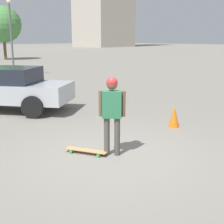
{
  "coord_description": "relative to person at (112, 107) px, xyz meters",
  "views": [
    {
      "loc": [
        -4.45,
        4.52,
        2.47
      ],
      "look_at": [
        0.0,
        0.0,
        0.95
      ],
      "focal_mm": 50.0,
      "sensor_mm": 36.0,
      "label": 1
    }
  ],
  "objects": [
    {
      "name": "lamp_post",
      "position": [
        14.19,
        -5.39,
        1.81
      ],
      "size": [
        0.28,
        0.28,
        4.77
      ],
      "color": "#59595E",
      "rests_on": "ground_plane"
    },
    {
      "name": "ground_plane",
      "position": [
        0.0,
        0.0,
        -1.05
      ],
      "size": [
        220.0,
        220.0,
        0.0
      ],
      "primitive_type": "plane",
      "color": "gray"
    },
    {
      "name": "tree_distant",
      "position": [
        29.79,
        -12.79,
        2.87
      ],
      "size": [
        4.05,
        4.05,
        5.96
      ],
      "color": "brown",
      "rests_on": "ground_plane"
    },
    {
      "name": "person",
      "position": [
        0.0,
        0.0,
        0.0
      ],
      "size": [
        0.45,
        0.41,
        1.69
      ],
      "rotation": [
        0.0,
        0.0,
        -2.43
      ],
      "color": "#4C4742",
      "rests_on": "ground_plane"
    },
    {
      "name": "car_parked_near",
      "position": [
        5.61,
        -0.47,
        -0.27
      ],
      "size": [
        4.7,
        3.99,
        1.49
      ],
      "rotation": [
        0.0,
        0.0,
        0.6
      ],
      "color": "#ADB2B7",
      "rests_on": "ground_plane"
    },
    {
      "name": "traffic_cone",
      "position": [
        0.26,
        -2.77,
        -0.75
      ],
      "size": [
        0.3,
        0.3,
        0.59
      ],
      "color": "orange",
      "rests_on": "ground_plane"
    },
    {
      "name": "skateboard",
      "position": [
        0.44,
        0.35,
        -0.98
      ],
      "size": [
        0.95,
        0.56,
        0.09
      ],
      "rotation": [
        0.0,
        0.0,
        0.41
      ],
      "color": "tan",
      "rests_on": "ground_plane"
    }
  ]
}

